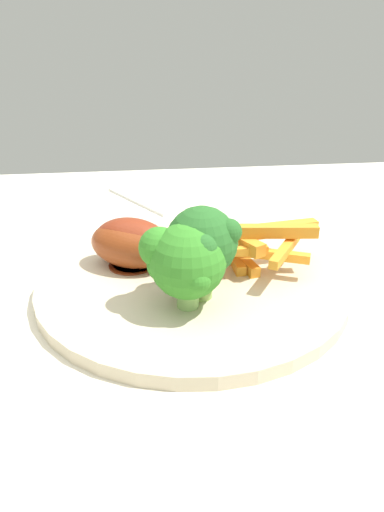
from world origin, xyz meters
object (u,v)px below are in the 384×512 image
object	(u,v)px
dinner_plate	(192,281)
carrot_fries_pile	(249,241)
dining_table	(116,403)
broccoli_floret_middle	(199,244)
chicken_drumstick_far	(137,243)
chicken_drumstick_near	(135,246)
broccoli_floret_front	(181,260)

from	to	relation	value
dinner_plate	carrot_fries_pile	world-z (taller)	carrot_fries_pile
dining_table	carrot_fries_pile	bearing A→B (deg)	-163.10
broccoli_floret_middle	chicken_drumstick_far	size ratio (longest dim) A/B	0.67
carrot_fries_pile	chicken_drumstick_near	size ratio (longest dim) A/B	1.14
carrot_fries_pile	chicken_drumstick_far	world-z (taller)	chicken_drumstick_far
chicken_drumstick_far	chicken_drumstick_near	bearing A→B (deg)	38.79
dining_table	dinner_plate	size ratio (longest dim) A/B	3.48
broccoli_floret_front	chicken_drumstick_far	world-z (taller)	broccoli_floret_front
dining_table	chicken_drumstick_near	bearing A→B (deg)	-118.81
dining_table	chicken_drumstick_near	distance (m)	0.15
broccoli_floret_front	carrot_fries_pile	world-z (taller)	broccoli_floret_front
dining_table	broccoli_floret_middle	world-z (taller)	broccoli_floret_middle
chicken_drumstick_far	dining_table	bearing A→B (deg)	60.20
dining_table	chicken_drumstick_near	world-z (taller)	chicken_drumstick_near
broccoli_floret_middle	carrot_fries_pile	size ratio (longest dim) A/B	0.56
dinner_plate	chicken_drumstick_far	xyz separation A→B (m)	(0.05, -0.03, 0.03)
broccoli_floret_middle	chicken_drumstick_far	bearing A→B (deg)	-53.09
dinner_plate	carrot_fries_pile	xyz separation A→B (m)	(-0.06, -0.02, 0.03)
dinner_plate	broccoli_floret_front	world-z (taller)	broccoli_floret_front
dinner_plate	chicken_drumstick_near	xyz separation A→B (m)	(0.05, -0.03, 0.03)
broccoli_floret_front	chicken_drumstick_far	size ratio (longest dim) A/B	0.60
dining_table	chicken_drumstick_far	bearing A→B (deg)	-119.80
broccoli_floret_front	carrot_fries_pile	distance (m)	0.10
broccoli_floret_front	broccoli_floret_middle	xyz separation A→B (m)	(-0.02, -0.01, 0.01)
carrot_fries_pile	chicken_drumstick_far	bearing A→B (deg)	-4.96
broccoli_floret_middle	chicken_drumstick_near	xyz separation A→B (m)	(0.05, -0.06, -0.03)
broccoli_floret_front	carrot_fries_pile	xyz separation A→B (m)	(-0.07, -0.07, -0.02)
dining_table	chicken_drumstick_far	xyz separation A→B (m)	(-0.03, -0.05, 0.15)
carrot_fries_pile	chicken_drumstick_far	size ratio (longest dim) A/B	1.19
broccoli_floret_middle	chicken_drumstick_near	world-z (taller)	broccoli_floret_middle
broccoli_floret_front	broccoli_floret_middle	bearing A→B (deg)	-144.69
broccoli_floret_middle	carrot_fries_pile	bearing A→B (deg)	-134.30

